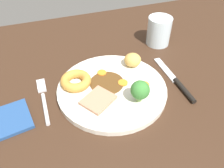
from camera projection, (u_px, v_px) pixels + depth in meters
dining_table at (123, 89)px, 60.03cm from camera, size 120.00×84.00×3.60cm
dinner_plate at (112, 89)px, 56.24cm from camera, size 26.54×26.54×1.40cm
gravy_pool at (107, 83)px, 56.54cm from camera, size 8.43×8.43×0.30cm
meat_slice_main at (98, 100)px, 52.00cm from camera, size 9.00×8.69×0.80cm
yorkshire_pudding at (76, 81)px, 55.84cm from camera, size 7.50×7.50×2.22cm
roast_potato_left at (133, 60)px, 60.91cm from camera, size 5.86×5.70×3.62cm
carrot_coin_front at (102, 73)px, 59.34cm from camera, size 2.34×2.34×0.51cm
carrot_coin_back at (123, 83)px, 56.59cm from camera, size 2.39×2.39×0.41cm
carrot_coin_side at (144, 85)px, 55.79cm from camera, size 2.68×2.68×0.58cm
broccoli_floret at (140, 90)px, 50.31cm from camera, size 4.31×4.31×5.44cm
fork at (44, 99)px, 54.30cm from camera, size 2.02×15.26×0.90cm
knife at (177, 82)px, 58.54cm from camera, size 1.84×18.52×1.20cm
water_glass at (159, 31)px, 70.10cm from camera, size 7.17×7.17×8.57cm
folded_napkin at (4, 122)px, 49.20cm from camera, size 12.37×10.74×0.80cm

